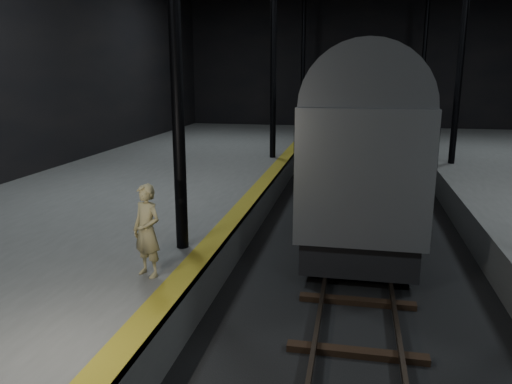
# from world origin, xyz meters

# --- Properties ---
(ground) EXTENTS (44.00, 44.00, 0.00)m
(ground) POSITION_xyz_m (0.00, 0.00, 0.00)
(ground) COLOR black
(ground) RESTS_ON ground
(platform_left) EXTENTS (9.00, 43.80, 1.00)m
(platform_left) POSITION_xyz_m (-7.50, 0.00, 0.50)
(platform_left) COLOR #575654
(platform_left) RESTS_ON ground
(tactile_strip) EXTENTS (0.50, 43.80, 0.01)m
(tactile_strip) POSITION_xyz_m (-3.25, 0.00, 1.00)
(tactile_strip) COLOR olive
(tactile_strip) RESTS_ON platform_left
(track) EXTENTS (2.40, 43.00, 0.24)m
(track) POSITION_xyz_m (0.00, 0.00, 0.07)
(track) COLOR #3F3328
(track) RESTS_ON ground
(train) EXTENTS (2.97, 19.83, 5.30)m
(train) POSITION_xyz_m (-0.00, 6.40, 2.96)
(train) COLOR #A1A4A9
(train) RESTS_ON ground
(woman) EXTENTS (0.76, 0.65, 1.76)m
(woman) POSITION_xyz_m (-3.89, -5.61, 1.88)
(woman) COLOR tan
(woman) RESTS_ON platform_left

